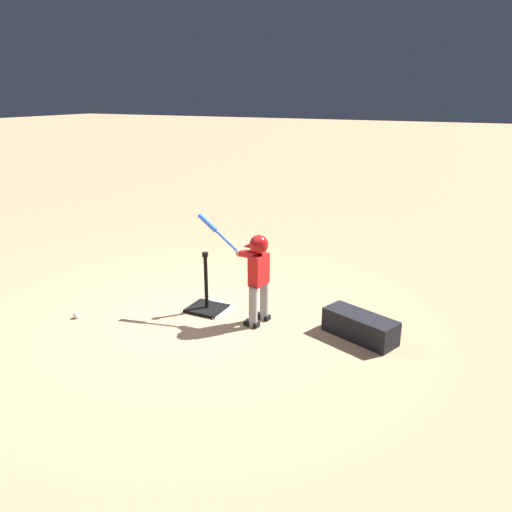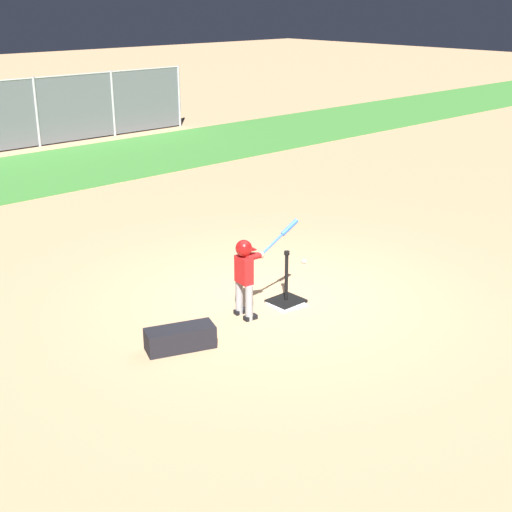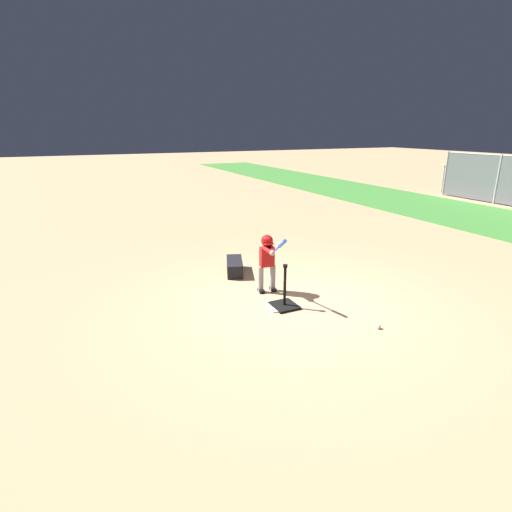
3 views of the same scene
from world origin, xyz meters
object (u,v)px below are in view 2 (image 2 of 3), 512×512
equipment_bag (180,338)px  batter_child (246,268)px  batting_tee (286,296)px  baseball (304,261)px  bleachers_far_right (122,112)px

equipment_bag → batter_child: bearing=27.7°
batting_tee → equipment_bag: size_ratio=0.91×
batter_child → baseball: batter_child is taller
batting_tee → batter_child: batter_child is taller
equipment_bag → bleachers_far_right: bearing=80.7°
bleachers_far_right → baseball: bearing=-109.9°
batting_tee → batter_child: (-0.71, 0.04, 0.59)m
batter_child → batting_tee: bearing=-2.9°
batting_tee → bleachers_far_right: (5.86, 13.46, 0.40)m
batter_child → baseball: bearing=23.4°
batter_child → bleachers_far_right: 14.94m
baseball → bleachers_far_right: bearing=70.1°
baseball → equipment_bag: 3.39m
batting_tee → baseball: (1.30, 0.91, -0.07)m
batting_tee → bleachers_far_right: bleachers_far_right is taller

